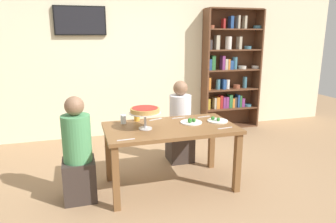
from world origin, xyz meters
name	(u,v)px	position (x,y,z in m)	size (l,w,h in m)	color
ground_plane	(170,185)	(0.00, 0.00, 0.00)	(12.00, 12.00, 0.00)	#9E7A56
rear_partition	(134,55)	(0.00, 2.20, 1.40)	(8.00, 0.12, 2.80)	beige
dining_table	(170,135)	(0.00, 0.00, 0.64)	(1.49, 0.82, 0.74)	brown
bookshelf	(230,70)	(1.79, 2.01, 1.10)	(1.14, 0.30, 2.21)	brown
television	(80,21)	(-0.87, 2.11, 1.97)	(0.81, 0.05, 0.46)	black
diner_head_west	(78,157)	(-1.03, -0.01, 0.49)	(0.34, 0.34, 1.15)	#382D28
diner_far_right	(180,127)	(0.35, 0.69, 0.49)	(0.34, 0.34, 1.15)	#382D28
deep_dish_pizza_stand	(145,111)	(-0.30, -0.02, 0.94)	(0.35, 0.35, 0.24)	silver
salad_plate_near_diner	(217,120)	(0.60, 0.03, 0.75)	(0.25, 0.25, 0.06)	white
salad_plate_far_diner	(191,122)	(0.27, 0.06, 0.76)	(0.26, 0.26, 0.07)	white
beer_glass_amber_tall	(137,114)	(-0.32, 0.33, 0.82)	(0.07, 0.07, 0.16)	gold
water_glass_clear_near	(123,119)	(-0.50, 0.27, 0.79)	(0.07, 0.07, 0.11)	white
cutlery_fork_near	(178,118)	(0.20, 0.31, 0.74)	(0.18, 0.02, 0.01)	silver
cutlery_knife_near	(204,117)	(0.53, 0.27, 0.74)	(0.18, 0.02, 0.01)	silver
cutlery_fork_far	(156,119)	(-0.09, 0.32, 0.74)	(0.18, 0.02, 0.01)	silver
cutlery_knife_far	(225,128)	(0.56, -0.25, 0.74)	(0.18, 0.02, 0.01)	silver
cutlery_spare_fork	(126,140)	(-0.56, -0.32, 0.74)	(0.18, 0.02, 0.01)	silver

